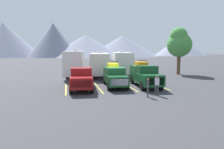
{
  "coord_description": "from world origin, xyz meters",
  "views": [
    {
      "loc": [
        -4.67,
        -19.46,
        3.85
      ],
      "look_at": [
        0.0,
        1.2,
        1.2
      ],
      "focal_mm": 31.98,
      "sensor_mm": 36.0,
      "label": 1
    }
  ],
  "objects_px": {
    "pickup_truck_a": "(82,77)",
    "pickup_truck_b": "(114,75)",
    "pickup_truck_c": "(145,74)",
    "camper_trailer_b": "(100,63)",
    "person_a": "(157,84)",
    "camper_trailer_c": "(122,62)",
    "person_b": "(148,86)",
    "camper_trailer_a": "(75,63)"
  },
  "relations": [
    {
      "from": "pickup_truck_a",
      "to": "pickup_truck_c",
      "type": "height_order",
      "value": "pickup_truck_c"
    },
    {
      "from": "pickup_truck_c",
      "to": "camper_trailer_a",
      "type": "xyz_separation_m",
      "value": [
        -6.84,
        8.37,
        0.83
      ]
    },
    {
      "from": "pickup_truck_b",
      "to": "pickup_truck_c",
      "type": "relative_size",
      "value": 0.96
    },
    {
      "from": "pickup_truck_c",
      "to": "camper_trailer_a",
      "type": "bearing_deg",
      "value": 129.25
    },
    {
      "from": "pickup_truck_c",
      "to": "camper_trailer_c",
      "type": "relative_size",
      "value": 0.74
    },
    {
      "from": "camper_trailer_a",
      "to": "person_a",
      "type": "xyz_separation_m",
      "value": [
        6.22,
        -12.67,
        -1.07
      ]
    },
    {
      "from": "pickup_truck_c",
      "to": "camper_trailer_b",
      "type": "relative_size",
      "value": 0.66
    },
    {
      "from": "pickup_truck_b",
      "to": "camper_trailer_c",
      "type": "distance_m",
      "value": 8.8
    },
    {
      "from": "pickup_truck_a",
      "to": "person_a",
      "type": "relative_size",
      "value": 3.42
    },
    {
      "from": "pickup_truck_a",
      "to": "camper_trailer_a",
      "type": "relative_size",
      "value": 0.71
    },
    {
      "from": "pickup_truck_b",
      "to": "camper_trailer_c",
      "type": "relative_size",
      "value": 0.71
    },
    {
      "from": "pickup_truck_a",
      "to": "person_a",
      "type": "distance_m",
      "value": 7.38
    },
    {
      "from": "camper_trailer_c",
      "to": "person_a",
      "type": "xyz_separation_m",
      "value": [
        -0.61,
        -13.19,
        -0.96
      ]
    },
    {
      "from": "person_b",
      "to": "camper_trailer_a",
      "type": "bearing_deg",
      "value": 111.83
    },
    {
      "from": "camper_trailer_b",
      "to": "camper_trailer_c",
      "type": "bearing_deg",
      "value": 3.17
    },
    {
      "from": "pickup_truck_a",
      "to": "camper_trailer_c",
      "type": "height_order",
      "value": "camper_trailer_c"
    },
    {
      "from": "pickup_truck_b",
      "to": "camper_trailer_a",
      "type": "relative_size",
      "value": 0.69
    },
    {
      "from": "pickup_truck_c",
      "to": "camper_trailer_c",
      "type": "bearing_deg",
      "value": 90.08
    },
    {
      "from": "camper_trailer_a",
      "to": "camper_trailer_c",
      "type": "relative_size",
      "value": 1.04
    },
    {
      "from": "camper_trailer_a",
      "to": "person_a",
      "type": "relative_size",
      "value": 4.8
    },
    {
      "from": "pickup_truck_c",
      "to": "camper_trailer_b",
      "type": "distance_m",
      "value": 9.37
    },
    {
      "from": "pickup_truck_a",
      "to": "pickup_truck_b",
      "type": "xyz_separation_m",
      "value": [
        3.48,
        0.66,
        0.02
      ]
    },
    {
      "from": "pickup_truck_b",
      "to": "camper_trailer_b",
      "type": "relative_size",
      "value": 0.63
    },
    {
      "from": "camper_trailer_a",
      "to": "person_a",
      "type": "distance_m",
      "value": 14.16
    },
    {
      "from": "camper_trailer_a",
      "to": "pickup_truck_c",
      "type": "bearing_deg",
      "value": -50.75
    },
    {
      "from": "pickup_truck_a",
      "to": "camper_trailer_c",
      "type": "bearing_deg",
      "value": 53.4
    },
    {
      "from": "pickup_truck_a",
      "to": "camper_trailer_b",
      "type": "bearing_deg",
      "value": 69.77
    },
    {
      "from": "pickup_truck_c",
      "to": "person_a",
      "type": "height_order",
      "value": "pickup_truck_c"
    },
    {
      "from": "pickup_truck_c",
      "to": "camper_trailer_b",
      "type": "height_order",
      "value": "camper_trailer_b"
    },
    {
      "from": "pickup_truck_b",
      "to": "person_a",
      "type": "xyz_separation_m",
      "value": [
        2.48,
        -5.0,
        -0.15
      ]
    },
    {
      "from": "pickup_truck_b",
      "to": "camper_trailer_b",
      "type": "height_order",
      "value": "camper_trailer_b"
    },
    {
      "from": "pickup_truck_c",
      "to": "pickup_truck_a",
      "type": "bearing_deg",
      "value": 179.7
    },
    {
      "from": "camper_trailer_b",
      "to": "person_a",
      "type": "height_order",
      "value": "camper_trailer_b"
    },
    {
      "from": "pickup_truck_c",
      "to": "person_a",
      "type": "bearing_deg",
      "value": -98.23
    },
    {
      "from": "pickup_truck_b",
      "to": "person_b",
      "type": "distance_m",
      "value": 5.6
    },
    {
      "from": "pickup_truck_b",
      "to": "camper_trailer_b",
      "type": "bearing_deg",
      "value": 92.06
    },
    {
      "from": "camper_trailer_b",
      "to": "camper_trailer_c",
      "type": "distance_m",
      "value": 3.39
    },
    {
      "from": "camper_trailer_c",
      "to": "person_b",
      "type": "relative_size",
      "value": 5.17
    },
    {
      "from": "camper_trailer_a",
      "to": "camper_trailer_c",
      "type": "height_order",
      "value": "camper_trailer_a"
    },
    {
      "from": "pickup_truck_c",
      "to": "camper_trailer_c",
      "type": "xyz_separation_m",
      "value": [
        -0.01,
        8.89,
        0.72
      ]
    },
    {
      "from": "camper_trailer_c",
      "to": "camper_trailer_b",
      "type": "bearing_deg",
      "value": -176.83
    },
    {
      "from": "pickup_truck_a",
      "to": "pickup_truck_b",
      "type": "relative_size",
      "value": 1.04
    }
  ]
}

